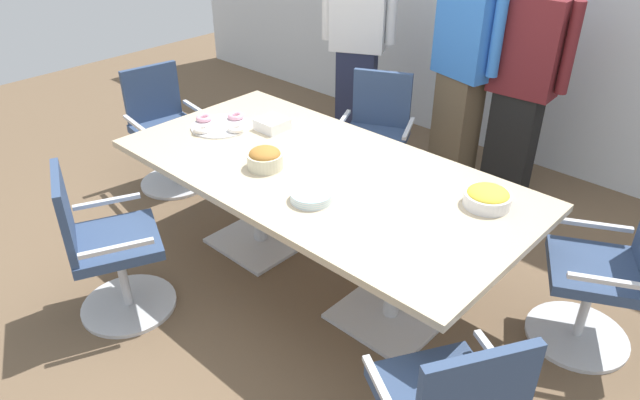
% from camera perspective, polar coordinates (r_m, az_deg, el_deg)
% --- Properties ---
extents(ground_plane, '(10.00, 10.00, 0.01)m').
position_cam_1_polar(ground_plane, '(3.69, 0.00, -7.40)').
color(ground_plane, brown).
extents(conference_table, '(2.40, 1.20, 0.75)m').
position_cam_1_polar(conference_table, '(3.34, 0.00, 1.10)').
color(conference_table, '#CCB793').
rests_on(conference_table, ground).
extents(office_chair_1, '(0.73, 0.73, 0.91)m').
position_cam_1_polar(office_chair_1, '(3.33, 26.10, -7.09)').
color(office_chair_1, silver).
rests_on(office_chair_1, ground).
extents(office_chair_2, '(0.72, 0.72, 0.91)m').
position_cam_1_polar(office_chair_2, '(4.41, 5.45, 5.58)').
color(office_chair_2, silver).
rests_on(office_chair_2, ground).
extents(office_chair_3, '(0.62, 0.62, 0.91)m').
position_cam_1_polar(office_chair_3, '(4.67, -14.83, 6.19)').
color(office_chair_3, silver).
rests_on(office_chair_3, ground).
extents(office_chair_4, '(0.71, 0.71, 0.91)m').
position_cam_1_polar(office_chair_4, '(3.40, -20.11, -4.82)').
color(office_chair_4, silver).
rests_on(office_chair_4, ground).
extents(person_standing_0, '(0.58, 0.40, 1.83)m').
position_cam_1_polar(person_standing_0, '(4.96, 3.72, 15.44)').
color(person_standing_0, '#232842').
rests_on(person_standing_0, ground).
extents(person_standing_1, '(0.61, 0.32, 1.88)m').
position_cam_1_polar(person_standing_1, '(4.39, 13.88, 12.92)').
color(person_standing_1, brown).
rests_on(person_standing_1, ground).
extents(person_standing_2, '(0.61, 0.25, 1.75)m').
position_cam_1_polar(person_standing_2, '(4.33, 19.18, 10.81)').
color(person_standing_2, black).
rests_on(person_standing_2, ground).
extents(snack_bowl_chips_yellow, '(0.24, 0.24, 0.10)m').
position_cam_1_polar(snack_bowl_chips_yellow, '(3.04, 16.08, 0.28)').
color(snack_bowl_chips_yellow, white).
rests_on(snack_bowl_chips_yellow, conference_table).
extents(snack_bowl_pretzels, '(0.20, 0.20, 0.12)m').
position_cam_1_polar(snack_bowl_pretzels, '(3.29, -5.41, 4.11)').
color(snack_bowl_pretzels, beige).
rests_on(snack_bowl_pretzels, conference_table).
extents(donut_platter, '(0.39, 0.39, 0.04)m').
position_cam_1_polar(donut_platter, '(3.85, -9.76, 7.28)').
color(donut_platter, white).
rests_on(donut_platter, conference_table).
extents(plate_stack, '(0.22, 0.22, 0.05)m').
position_cam_1_polar(plate_stack, '(2.97, -0.85, 0.36)').
color(plate_stack, white).
rests_on(plate_stack, conference_table).
extents(napkin_pile, '(0.17, 0.17, 0.07)m').
position_cam_1_polar(napkin_pile, '(3.77, -4.70, 7.40)').
color(napkin_pile, white).
rests_on(napkin_pile, conference_table).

